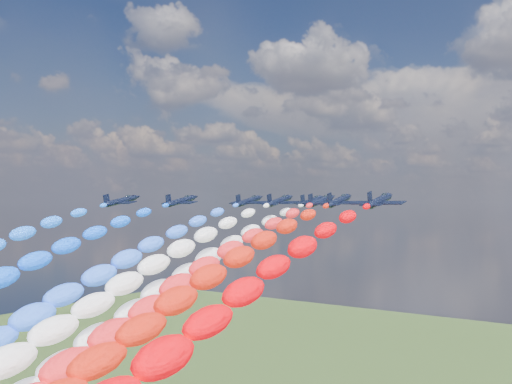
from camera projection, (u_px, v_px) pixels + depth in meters
The scene contains 14 objects.
jet_0 at pixel (121, 201), 148.10m from camera, with size 9.46×12.69×2.80m, color black, non-canonical shape.
jet_1 at pixel (181, 201), 150.39m from camera, with size 9.46×12.69×2.80m, color black, non-canonical shape.
jet_2 at pixel (249, 201), 154.29m from camera, with size 9.46×12.69×2.80m, color black, non-canonical shape.
trail_2 at pixel (82, 300), 112.03m from camera, with size 5.80×98.36×40.23m, color #2E64FA, non-canonical shape.
jet_3 at pixel (279, 201), 143.09m from camera, with size 9.46×12.69×2.80m, color black, non-canonical shape.
trail_3 at pixel (107, 311), 100.83m from camera, with size 5.80×98.36×40.23m, color white, non-canonical shape.
jet_4 at pixel (312, 201), 158.42m from camera, with size 9.46×12.69×2.80m, color black, non-canonical shape.
trail_4 at pixel (174, 297), 116.16m from camera, with size 5.80×98.36×40.23m, color silver, non-canonical shape.
jet_5 at pixel (321, 201), 140.31m from camera, with size 9.46×12.69×2.80m, color black, non-canonical shape.
trail_5 at pixel (162, 314), 98.05m from camera, with size 5.80×98.36×40.23m, color red, non-canonical shape.
jet_6 at pixel (339, 201), 125.27m from camera, with size 9.46×12.69×2.80m, color black, non-canonical shape.
trail_6 at pixel (160, 335), 83.00m from camera, with size 5.80×98.36×40.23m, color red, non-canonical shape.
jet_7 at pixel (379, 201), 110.09m from camera, with size 9.46×12.69×2.80m, color black, non-canonical shape.
trail_7 at pixel (186, 365), 67.82m from camera, with size 5.80×98.36×40.23m, color #FA010A, non-canonical shape.
Camera 1 is at (80.44, -108.76, 96.12)m, focal length 43.11 mm.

